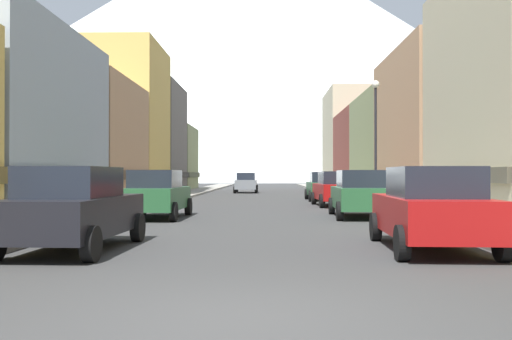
{
  "coord_description": "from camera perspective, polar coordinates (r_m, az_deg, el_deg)",
  "views": [
    {
      "loc": [
        0.3,
        -6.33,
        1.61
      ],
      "look_at": [
        -0.32,
        25.02,
        1.87
      ],
      "focal_mm": 39.89,
      "sensor_mm": 36.0,
      "label": 1
    }
  ],
  "objects": [
    {
      "name": "storefront_right_5",
      "position": [
        69.47,
        9.82,
        2.86
      ],
      "size": [
        6.83,
        11.86,
        11.65
      ],
      "color": "beige",
      "rests_on": "ground"
    },
    {
      "name": "storefront_left_5",
      "position": [
        61.02,
        -10.06,
        1.03
      ],
      "size": [
        8.4,
        8.65,
        6.66
      ],
      "color": "#8C9966",
      "rests_on": "ground"
    },
    {
      "name": "ground_plane",
      "position": [
        6.54,
        -1.6,
        -14.77
      ],
      "size": [
        400.0,
        400.0,
        0.0
      ],
      "primitive_type": "plane",
      "color": "#353535"
    },
    {
      "name": "car_right_0",
      "position": [
        12.7,
        17.15,
        -3.68
      ],
      "size": [
        2.22,
        4.47,
        1.78
      ],
      "color": "#9E1111",
      "rests_on": "ground"
    },
    {
      "name": "storefront_right_3",
      "position": [
        45.54,
        14.48,
        2.25
      ],
      "size": [
        6.89,
        11.52,
        7.82
      ],
      "color": "#8C9966",
      "rests_on": "ground"
    },
    {
      "name": "car_left_1",
      "position": [
        21.36,
        -9.94,
        -2.38
      ],
      "size": [
        2.12,
        4.43,
        1.78
      ],
      "color": "#265933",
      "rests_on": "ground"
    },
    {
      "name": "car_right_2",
      "position": [
        29.36,
        7.99,
        -1.86
      ],
      "size": [
        2.22,
        4.47,
        1.78
      ],
      "color": "#9E1111",
      "rests_on": "ground"
    },
    {
      "name": "sidewalk_left",
      "position": [
        41.87,
        -7.87,
        -2.57
      ],
      "size": [
        2.5,
        100.0,
        0.15
      ],
      "primitive_type": "cube",
      "color": "gray",
      "rests_on": "ground"
    },
    {
      "name": "mountain_backdrop",
      "position": [
        272.93,
        -1.35,
        11.92
      ],
      "size": [
        320.65,
        320.65,
        120.31
      ],
      "primitive_type": "cone",
      "color": "silver",
      "rests_on": "ground"
    },
    {
      "name": "car_right_3",
      "position": [
        35.77,
        6.76,
        -1.61
      ],
      "size": [
        2.08,
        4.41,
        1.78
      ],
      "color": "#265933",
      "rests_on": "ground"
    },
    {
      "name": "storefront_left_4",
      "position": [
        52.07,
        -12.48,
        2.88
      ],
      "size": [
        9.2,
        9.17,
        9.62
      ],
      "color": "#66605B",
      "rests_on": "ground"
    },
    {
      "name": "car_left_0",
      "position": [
        12.68,
        -17.78,
        -3.68
      ],
      "size": [
        2.19,
        4.46,
        1.78
      ],
      "color": "black",
      "rests_on": "ground"
    },
    {
      "name": "storefront_right_2",
      "position": [
        34.98,
        21.38,
        3.82
      ],
      "size": [
        10.05,
        11.5,
        8.73
      ],
      "color": "tan",
      "rests_on": "ground"
    },
    {
      "name": "storefront_left_2",
      "position": [
        34.41,
        -17.33,
        2.51
      ],
      "size": [
        6.48,
        9.2,
        7.05
      ],
      "color": "tan",
      "rests_on": "ground"
    },
    {
      "name": "storefront_left_3",
      "position": [
        43.31,
        -15.03,
        4.51
      ],
      "size": [
        8.75,
        8.17,
        11.07
      ],
      "color": "#D8B259",
      "rests_on": "ground"
    },
    {
      "name": "car_right_1",
      "position": [
        21.77,
        10.39,
        -2.34
      ],
      "size": [
        2.17,
        4.45,
        1.78
      ],
      "color": "#265933",
      "rests_on": "ground"
    },
    {
      "name": "streetlamp_right",
      "position": [
        27.12,
        11.91,
        4.56
      ],
      "size": [
        0.36,
        0.36,
        5.86
      ],
      "color": "black",
      "rests_on": "sidewalk_right"
    },
    {
      "name": "sidewalk_right",
      "position": [
        41.78,
        9.34,
        -2.58
      ],
      "size": [
        2.5,
        100.0,
        0.15
      ],
      "primitive_type": "cube",
      "color": "gray",
      "rests_on": "ground"
    },
    {
      "name": "storefront_right_4",
      "position": [
        57.38,
        12.15,
        1.69
      ],
      "size": [
        7.8,
        12.21,
        7.82
      ],
      "color": "brown",
      "rests_on": "ground"
    },
    {
      "name": "car_driving_0",
      "position": [
        50.75,
        -1.0,
        -1.28
      ],
      "size": [
        2.06,
        4.4,
        1.78
      ],
      "color": "slate",
      "rests_on": "ground"
    },
    {
      "name": "pedestrian_0",
      "position": [
        33.36,
        -10.19,
        -1.75
      ],
      "size": [
        0.36,
        0.36,
        1.56
      ],
      "color": "#333338",
      "rests_on": "sidewalk_left"
    }
  ]
}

